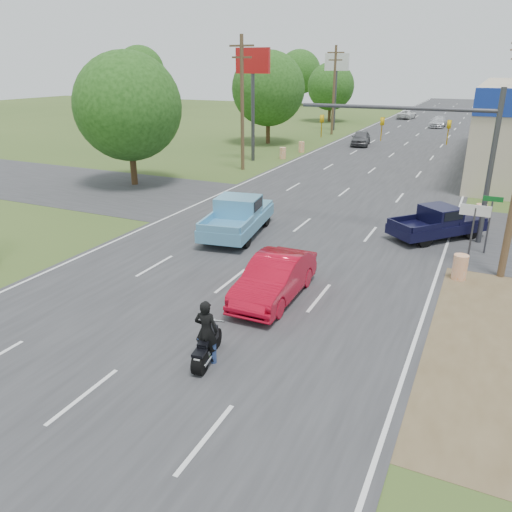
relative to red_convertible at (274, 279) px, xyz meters
The scene contains 27 objects.
ground 7.64m from the red_convertible, 106.30° to the right, with size 200.00×200.00×0.00m, color #395020.
main_road 32.78m from the red_convertible, 93.73° to the left, with size 15.00×180.00×0.02m, color #2D2D30.
cross_road 10.94m from the red_convertible, 101.27° to the left, with size 120.00×10.00×0.02m, color #2D2D30.
utility_pole_5 24.18m from the red_convertible, 119.33° to the left, with size 2.00×0.28×10.00m.
utility_pole_6 46.42m from the red_convertible, 104.59° to the left, with size 2.00×0.28×10.00m.
tree_0 21.02m from the red_convertible, 141.78° to the left, with size 7.14×7.14×8.84m.
tree_1 38.36m from the red_convertible, 114.25° to the left, with size 7.56×7.56×9.36m.
tree_2 61.08m from the red_convertible, 105.55° to the left, with size 6.72×6.72×8.32m.
tree_4 88.79m from the red_convertible, 130.16° to the left, with size 9.24×9.24×11.44m.
tree_6 93.58m from the red_convertible, 110.12° to the left, with size 8.82×8.82×10.92m.
barrel_0 7.52m from the red_convertible, 38.72° to the left, with size 0.56×0.56×1.00m, color orange.
barrel_1 14.62m from the red_convertible, 64.61° to the left, with size 0.56×0.56×1.00m, color orange.
barrel_2 28.74m from the red_convertible, 111.71° to the left, with size 0.56×0.56×1.00m, color orange.
barrel_3 32.40m from the red_convertible, 108.60° to the left, with size 0.56×0.56×1.00m, color orange.
pole_sign_left_near 28.47m from the red_convertible, 117.09° to the left, with size 3.00×0.35×9.20m.
pole_sign_left_far 50.72m from the red_convertible, 104.54° to the left, with size 3.00×0.35×9.20m.
lane_sign 9.11m from the red_convertible, 47.86° to the left, with size 1.20×0.08×2.52m.
street_name_sign 10.60m from the red_convertible, 50.90° to the left, with size 0.80×0.08×2.61m.
signal_mast 11.13m from the red_convertible, 69.18° to the left, with size 9.12×0.40×7.00m.
red_convertible is the anchor object (origin of this frame).
motorcycle 4.65m from the red_convertible, 90.90° to the right, with size 0.72×1.99×1.01m.
rider 4.60m from the red_convertible, 90.99° to the right, with size 0.66×0.44×1.82m, color black.
blue_pickup 7.56m from the red_convertible, 126.69° to the left, with size 3.04×5.96×1.89m.
navy_pickup 10.62m from the red_convertible, 64.70° to the left, with size 4.49×4.80×1.58m.
distant_car_grey 37.96m from the red_convertible, 99.50° to the left, with size 1.76×4.38×1.49m, color #4F4F53.
distant_car_silver 58.00m from the red_convertible, 90.89° to the left, with size 1.92×4.72×1.37m, color silver.
distant_car_white 68.14m from the red_convertible, 95.58° to the left, with size 2.16×4.68×1.30m, color white.
Camera 1 is at (8.45, -7.67, 7.87)m, focal length 35.00 mm.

